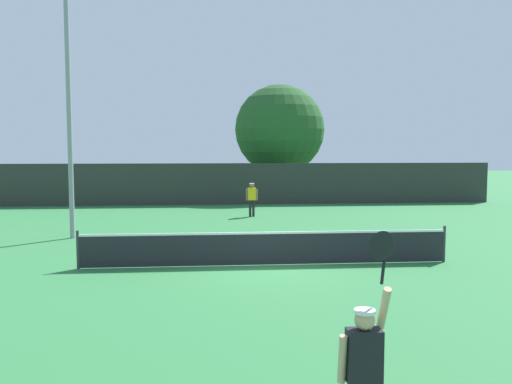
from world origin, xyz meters
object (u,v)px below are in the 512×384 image
player_receiving (252,196)px  light_pole (68,90)px  large_tree (280,130)px  player_serving (365,358)px  tennis_ball (281,263)px  parked_car_near (254,184)px

player_receiving → light_pole: bearing=38.2°
player_receiving → large_tree: (2.62, 9.67, 3.55)m
light_pole → large_tree: light_pole is taller
light_pole → player_serving: bearing=-65.2°
light_pole → large_tree: (9.75, 15.28, -0.91)m
tennis_ball → large_tree: bearing=82.6°
player_serving → large_tree: 30.28m
light_pole → large_tree: bearing=57.5°
player_receiving → tennis_ball: size_ratio=23.96×
parked_car_near → large_tree: bearing=-54.7°
player_receiving → parked_car_near: bearing=-95.4°
tennis_ball → light_pole: 10.29m
large_tree → player_serving: bearing=-95.7°
player_serving → parked_car_near: (1.50, 32.39, -0.28)m
player_receiving → parked_car_near: size_ratio=0.38×
tennis_ball → parked_car_near: 22.85m
tennis_ball → player_serving: bearing=-92.1°
player_serving → tennis_ball: 9.65m
player_serving → parked_car_near: size_ratio=0.56×
light_pole → large_tree: 18.15m
player_serving → large_tree: size_ratio=0.32×
large_tree → parked_car_near: large_tree is taller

